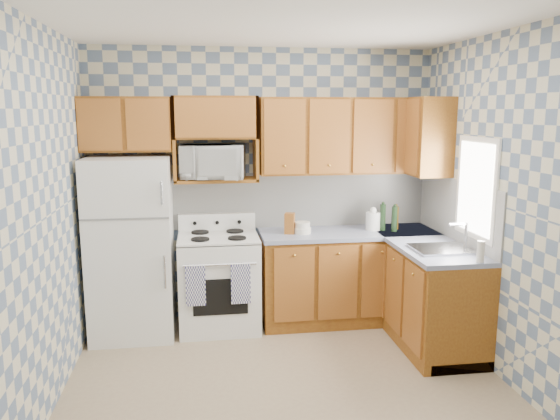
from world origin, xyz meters
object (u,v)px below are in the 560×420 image
(stove_body, at_px, (219,283))
(electric_kettle, at_px, (373,221))
(microwave, at_px, (213,162))
(refrigerator, at_px, (132,247))

(stove_body, height_order, electric_kettle, electric_kettle)
(microwave, relative_size, electric_kettle, 3.29)
(microwave, bearing_deg, electric_kettle, 4.46)
(electric_kettle, bearing_deg, microwave, 175.79)
(refrigerator, distance_m, microwave, 1.11)
(refrigerator, relative_size, electric_kettle, 9.39)
(stove_body, bearing_deg, microwave, 100.23)
(refrigerator, bearing_deg, microwave, 12.31)
(stove_body, distance_m, microwave, 1.17)
(refrigerator, xyz_separation_m, stove_body, (0.80, 0.03, -0.39))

